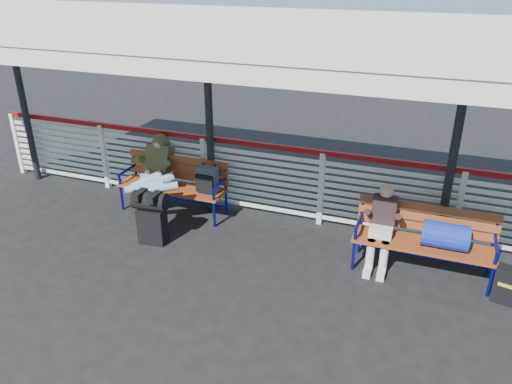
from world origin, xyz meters
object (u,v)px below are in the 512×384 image
at_px(luggage_stack, 151,215).
at_px(bench_right, 435,235).
at_px(traveler_man, 154,178).
at_px(suitcase_side, 509,286).
at_px(companion_person, 382,226).
at_px(bench_left, 183,180).

bearing_deg(luggage_stack, bench_right, 2.67).
bearing_deg(traveler_man, suitcase_side, -4.63).
xyz_separation_m(companion_person, suitcase_side, (1.60, -0.30, -0.36)).
bearing_deg(traveler_man, bench_right, -1.52).
height_order(bench_left, suitcase_side, bench_left).
bearing_deg(suitcase_side, traveler_man, -171.14).
bearing_deg(companion_person, suitcase_side, -10.54).
relative_size(companion_person, suitcase_side, 2.42).
xyz_separation_m(bench_left, companion_person, (3.23, -0.47, 0.01)).
bearing_deg(bench_left, traveler_man, -133.18).
bearing_deg(bench_left, luggage_stack, -88.97).
relative_size(bench_left, bench_right, 1.00).
xyz_separation_m(luggage_stack, bench_left, (-0.02, 1.03, 0.14)).
bearing_deg(bench_left, companion_person, -8.25).
bearing_deg(bench_right, traveler_man, 178.48).
xyz_separation_m(traveler_man, companion_person, (3.56, -0.12, -0.11)).
distance_m(luggage_stack, traveler_man, 0.81).
xyz_separation_m(bench_right, suitcase_side, (0.93, -0.31, -0.36)).
relative_size(bench_right, traveler_man, 1.10).
xyz_separation_m(bench_right, companion_person, (-0.67, -0.01, 0.00)).
height_order(bench_left, traveler_man, traveler_man).
relative_size(luggage_stack, bench_left, 0.46).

